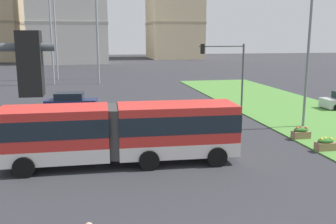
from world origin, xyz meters
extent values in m
cube|color=red|center=(0.15, 10.56, 1.73)|extent=(6.09, 2.72, 2.55)
cube|color=silver|center=(0.15, 10.56, 0.80)|extent=(6.11, 2.75, 0.70)
cube|color=#19232D|center=(0.15, 10.56, 2.15)|extent=(6.13, 2.77, 0.90)
cube|color=red|center=(-5.95, 10.73, 1.73)|extent=(5.25, 2.60, 2.55)
cube|color=silver|center=(-5.95, 10.73, 0.80)|extent=(5.27, 2.62, 0.70)
cube|color=#19232D|center=(-5.95, 10.73, 2.15)|extent=(5.29, 2.64, 0.90)
cylinder|color=#383838|center=(-2.85, 10.67, 1.72)|extent=(2.40, 2.40, 2.45)
cylinder|color=black|center=(1.99, 11.74, 0.50)|extent=(1.01, 0.32, 1.00)
cylinder|color=black|center=(1.90, 9.24, 0.50)|extent=(1.01, 0.32, 1.00)
cylinder|color=black|center=(-1.41, 11.87, 0.50)|extent=(1.01, 0.32, 1.00)
cylinder|color=black|center=(-1.50, 9.37, 0.50)|extent=(1.01, 0.32, 1.00)
cylinder|color=black|center=(-7.23, 12.01, 0.50)|extent=(1.01, 0.30, 1.00)
cylinder|color=black|center=(-7.28, 9.51, 0.50)|extent=(1.01, 0.30, 1.00)
sphere|color=#F9EFC6|center=(3.20, 11.35, 0.80)|extent=(0.24, 0.24, 0.24)
sphere|color=#F9EFC6|center=(3.13, 9.55, 0.80)|extent=(0.24, 0.24, 0.24)
cylinder|color=black|center=(16.65, 22.56, 0.32)|extent=(0.65, 0.25, 0.64)
cube|color=#19234C|center=(-6.00, 25.71, 0.58)|extent=(4.55, 2.22, 0.80)
cube|color=black|center=(-6.15, 25.72, 1.28)|extent=(2.53, 1.90, 0.60)
cylinder|color=black|center=(-4.42, 26.46, 0.32)|extent=(0.66, 0.28, 0.64)
cylinder|color=black|center=(-4.60, 24.67, 0.32)|extent=(0.66, 0.28, 0.64)
cylinder|color=black|center=(-7.40, 26.75, 0.32)|extent=(0.66, 0.28, 0.64)
cylinder|color=black|center=(-7.58, 24.96, 0.32)|extent=(0.66, 0.28, 0.64)
cube|color=#937051|center=(8.71, 10.51, 0.30)|extent=(1.10, 0.56, 0.44)
ellipsoid|color=#2D6B28|center=(8.71, 10.51, 0.62)|extent=(0.99, 0.50, 0.28)
sphere|color=yellow|center=(8.43, 10.51, 0.72)|extent=(0.20, 0.20, 0.20)
sphere|color=yellow|center=(8.71, 10.59, 0.72)|extent=(0.20, 0.20, 0.20)
sphere|color=yellow|center=(8.99, 10.45, 0.72)|extent=(0.20, 0.20, 0.20)
cube|color=#937051|center=(8.71, 13.11, 0.30)|extent=(1.10, 0.56, 0.44)
ellipsoid|color=#2D6B28|center=(8.71, 13.11, 0.62)|extent=(0.99, 0.50, 0.28)
sphere|color=red|center=(8.43, 13.11, 0.72)|extent=(0.20, 0.20, 0.20)
sphere|color=red|center=(8.71, 13.19, 0.72)|extent=(0.20, 0.20, 0.20)
sphere|color=red|center=(8.99, 13.05, 0.72)|extent=(0.20, 0.20, 0.20)
cube|color=black|center=(-4.72, -3.00, 6.05)|extent=(0.28, 0.28, 0.80)
sphere|color=red|center=(-4.72, -3.00, 6.30)|extent=(0.16, 0.16, 0.16)
sphere|color=yellow|center=(-4.72, -3.00, 6.04)|extent=(0.16, 0.16, 0.16)
sphere|color=green|center=(-4.72, -3.00, 5.78)|extent=(0.16, 0.16, 0.16)
cylinder|color=#474C51|center=(8.31, 22.00, 2.89)|extent=(0.16, 0.16, 5.79)
cylinder|color=#474C51|center=(6.39, 22.00, 5.59)|extent=(3.84, 0.10, 0.10)
cube|color=black|center=(4.77, 22.00, 5.39)|extent=(0.28, 0.28, 0.80)
sphere|color=red|center=(4.77, 22.00, 5.64)|extent=(0.16, 0.16, 0.16)
sphere|color=yellow|center=(4.77, 22.00, 5.38)|extent=(0.16, 0.16, 0.16)
sphere|color=green|center=(4.77, 22.00, 5.12)|extent=(0.16, 0.16, 0.16)
cylinder|color=slate|center=(10.61, 16.07, 4.82)|extent=(0.18, 0.18, 9.64)
cube|color=#A4A099|center=(-9.41, 90.91, 9.41)|extent=(18.22, 18.63, 0.70)
cube|color=#9C8D6E|center=(20.02, 105.12, 10.16)|extent=(14.72, 18.41, 0.70)
camera|label=1|loc=(-3.96, -7.91, 6.37)|focal=40.41mm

